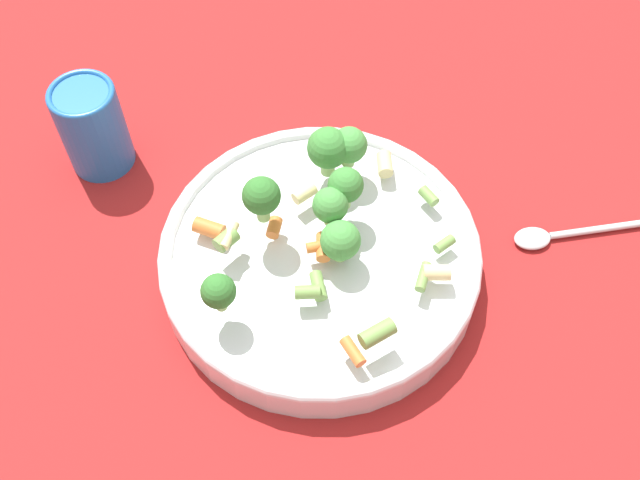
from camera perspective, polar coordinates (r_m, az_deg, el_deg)
The scene contains 5 objects.
ground_plane at distance 0.71m, azimuth 0.00°, elevation -2.27°, with size 3.00×3.00×0.00m, color maroon.
bowl at distance 0.70m, azimuth 0.00°, elevation -1.30°, with size 0.30×0.30×0.04m.
pasta_salad at distance 0.66m, azimuth -0.08°, elevation 2.92°, with size 0.23×0.23×0.07m.
cup at distance 0.79m, azimuth -16.96°, elevation 8.29°, with size 0.07×0.07×0.10m.
spoon at distance 0.77m, azimuth 18.57°, elevation 0.50°, with size 0.04×0.18×0.01m.
Camera 1 is at (0.36, -0.11, 0.61)m, focal length 42.00 mm.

